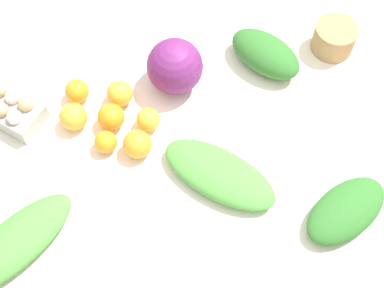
% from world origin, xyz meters
% --- Properties ---
extents(ground_plane, '(8.00, 8.00, 0.00)m').
position_xyz_m(ground_plane, '(0.00, 0.00, 0.00)').
color(ground_plane, '#B2A899').
extents(dining_table, '(1.44, 1.01, 0.72)m').
position_xyz_m(dining_table, '(0.00, 0.00, 0.64)').
color(dining_table, silver).
rests_on(dining_table, ground_plane).
extents(cabbage_purple, '(0.17, 0.17, 0.17)m').
position_xyz_m(cabbage_purple, '(-0.01, -0.23, 0.80)').
color(cabbage_purple, '#6B2366').
rests_on(cabbage_purple, dining_table).
extents(paper_bag, '(0.13, 0.13, 0.09)m').
position_xyz_m(paper_bag, '(-0.52, -0.25, 0.77)').
color(paper_bag, '#A87F51').
rests_on(paper_bag, dining_table).
extents(greens_bunch_scallion, '(0.35, 0.35, 0.06)m').
position_xyz_m(greens_bunch_scallion, '(-0.05, 0.12, 0.75)').
color(greens_bunch_scallion, '#4C933D').
rests_on(greens_bunch_scallion, dining_table).
extents(greens_bunch_chard, '(0.38, 0.31, 0.07)m').
position_xyz_m(greens_bunch_chard, '(0.51, 0.18, 0.76)').
color(greens_bunch_chard, '#4C933D').
rests_on(greens_bunch_chard, dining_table).
extents(greens_bunch_beet_tops, '(0.25, 0.27, 0.09)m').
position_xyz_m(greens_bunch_beet_tops, '(-0.29, -0.24, 0.77)').
color(greens_bunch_beet_tops, '#2D6B28').
rests_on(greens_bunch_beet_tops, dining_table).
extents(greens_bunch_kale, '(0.29, 0.23, 0.06)m').
position_xyz_m(greens_bunch_kale, '(-0.34, 0.30, 0.75)').
color(greens_bunch_kale, '#2D6B28').
rests_on(greens_bunch_kale, dining_table).
extents(orange_0, '(0.08, 0.08, 0.08)m').
position_xyz_m(orange_0, '(0.31, -0.16, 0.76)').
color(orange_0, '#F9A833').
rests_on(orange_0, dining_table).
extents(orange_1, '(0.08, 0.08, 0.08)m').
position_xyz_m(orange_1, '(0.21, -0.13, 0.76)').
color(orange_1, orange).
rests_on(orange_1, dining_table).
extents(orange_2, '(0.07, 0.07, 0.07)m').
position_xyz_m(orange_2, '(0.24, -0.06, 0.75)').
color(orange_2, orange).
rests_on(orange_2, dining_table).
extents(orange_3, '(0.07, 0.07, 0.07)m').
position_xyz_m(orange_3, '(0.29, -0.25, 0.76)').
color(orange_3, orange).
rests_on(orange_3, dining_table).
extents(orange_4, '(0.08, 0.08, 0.08)m').
position_xyz_m(orange_4, '(0.17, -0.21, 0.76)').
color(orange_4, '#F9A833').
rests_on(orange_4, dining_table).
extents(orange_5, '(0.07, 0.07, 0.07)m').
position_xyz_m(orange_5, '(0.11, -0.10, 0.76)').
color(orange_5, '#F9A833').
rests_on(orange_5, dining_table).
extents(orange_6, '(0.08, 0.08, 0.08)m').
position_xyz_m(orange_6, '(0.15, -0.03, 0.76)').
color(orange_6, orange).
rests_on(orange_6, dining_table).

